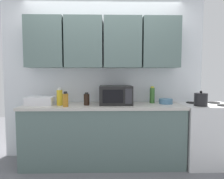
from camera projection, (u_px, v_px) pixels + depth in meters
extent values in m
cube|color=white|center=(104.00, 77.00, 3.22)|extent=(3.22, 0.06, 2.60)
cube|color=slate|center=(46.00, 43.00, 2.98)|extent=(0.56, 0.33, 0.75)
cube|color=slate|center=(84.00, 43.00, 2.99)|extent=(0.56, 0.33, 0.75)
cube|color=slate|center=(122.00, 43.00, 3.01)|extent=(0.56, 0.33, 0.75)
cube|color=slate|center=(160.00, 43.00, 3.02)|extent=(0.56, 0.33, 0.75)
cube|color=slate|center=(103.00, 135.00, 2.96)|extent=(2.32, 0.60, 0.86)
cube|color=beige|center=(103.00, 106.00, 2.93)|extent=(2.35, 0.63, 0.04)
cube|color=silver|center=(206.00, 134.00, 2.98)|extent=(0.76, 0.64, 0.90)
cylinder|color=black|center=(201.00, 105.00, 2.80)|extent=(0.18, 0.18, 0.01)
cylinder|color=black|center=(224.00, 105.00, 2.80)|extent=(0.18, 0.18, 0.01)
cylinder|color=black|center=(192.00, 103.00, 3.08)|extent=(0.18, 0.18, 0.01)
cylinder|color=black|center=(214.00, 103.00, 3.08)|extent=(0.18, 0.18, 0.01)
cylinder|color=black|center=(201.00, 99.00, 2.79)|extent=(0.18, 0.18, 0.17)
sphere|color=black|center=(201.00, 92.00, 2.78)|extent=(0.04, 0.04, 0.04)
cube|color=black|center=(116.00, 95.00, 2.94)|extent=(0.48, 0.36, 0.28)
cube|color=black|center=(113.00, 96.00, 2.75)|extent=(0.29, 0.01, 0.18)
cube|color=#2D2D33|center=(129.00, 96.00, 2.76)|extent=(0.10, 0.01, 0.21)
cube|color=silver|center=(41.00, 101.00, 2.90)|extent=(0.38, 0.30, 0.12)
cylinder|color=black|center=(87.00, 100.00, 2.85)|extent=(0.08, 0.08, 0.16)
cylinder|color=black|center=(87.00, 93.00, 2.84)|extent=(0.05, 0.05, 0.02)
cylinder|color=#AD701E|center=(66.00, 100.00, 2.72)|extent=(0.08, 0.08, 0.18)
cylinder|color=black|center=(65.00, 93.00, 2.72)|extent=(0.05, 0.05, 0.03)
cylinder|color=gold|center=(60.00, 98.00, 2.84)|extent=(0.08, 0.08, 0.22)
cylinder|color=silver|center=(59.00, 89.00, 2.83)|extent=(0.06, 0.06, 0.03)
cylinder|color=#386B2D|center=(152.00, 95.00, 3.07)|extent=(0.08, 0.08, 0.24)
cylinder|color=yellow|center=(152.00, 87.00, 3.06)|extent=(0.05, 0.05, 0.02)
cylinder|color=teal|center=(166.00, 101.00, 3.00)|extent=(0.20, 0.20, 0.08)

